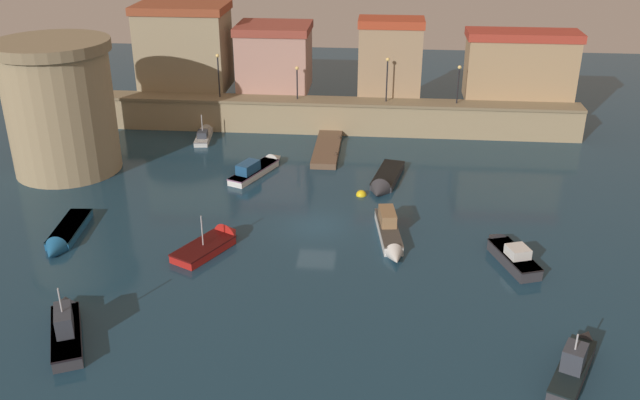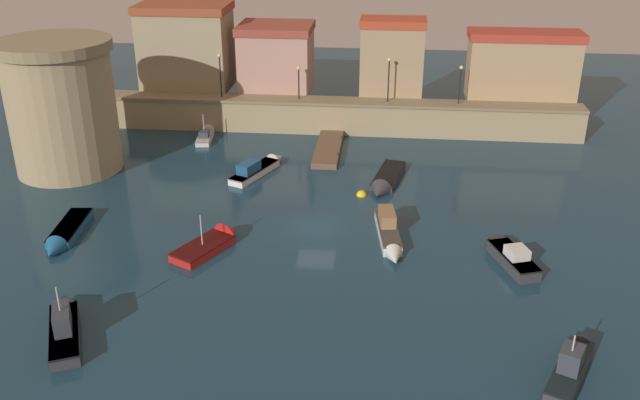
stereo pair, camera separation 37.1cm
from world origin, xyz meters
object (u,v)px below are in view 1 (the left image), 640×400
quay_lamp_0 (218,69)px  moored_boat_2 (64,237)px  moored_boat_4 (384,182)px  moored_boat_1 (215,242)px  quay_lamp_2 (387,73)px  moored_boat_6 (259,167)px  moored_boat_8 (576,361)px  moored_boat_7 (66,324)px  mooring_buoy_0 (361,195)px  fortress_tower (60,107)px  quay_lamp_1 (297,77)px  moored_boat_5 (205,134)px  moored_boat_0 (509,252)px  moored_boat_3 (390,233)px  quay_lamp_3 (459,78)px

quay_lamp_0 → moored_boat_2: bearing=-102.7°
moored_boat_4 → moored_boat_1: bearing=-33.1°
quay_lamp_2 → moored_boat_2: size_ratio=0.61×
moored_boat_6 → quay_lamp_2: bearing=-20.6°
moored_boat_1 → moored_boat_8: bearing=-90.3°
moored_boat_7 → mooring_buoy_0: size_ratio=8.26×
moored_boat_8 → fortress_tower: bearing=82.7°
quay_lamp_1 → moored_boat_7: bearing=-103.8°
moored_boat_6 → moored_boat_4: bearing=-76.3°
moored_boat_4 → moored_boat_5: (-15.87, 9.22, 0.03)m
quay_lamp_0 → moored_boat_1: 23.27m
moored_boat_0 → moored_boat_3: size_ratio=0.80×
moored_boat_5 → moored_boat_8: bearing=-146.6°
fortress_tower → quay_lamp_3: size_ratio=3.03×
moored_boat_4 → moored_boat_5: moored_boat_5 is taller
fortress_tower → moored_boat_3: 27.14m
quay_lamp_3 → moored_boat_0: bearing=-86.4°
moored_boat_2 → moored_boat_5: 20.36m
moored_boat_1 → moored_boat_3: bearing=-52.9°
moored_boat_0 → moored_boat_1: moored_boat_1 is taller
quay_lamp_0 → moored_boat_6: quay_lamp_0 is taller
moored_boat_4 → moored_boat_7: size_ratio=1.10×
quay_lamp_0 → quay_lamp_1: 7.03m
moored_boat_7 → moored_boat_1: bearing=-53.7°
quay_lamp_1 → moored_boat_1: quay_lamp_1 is taller
fortress_tower → moored_boat_5: (8.71, 8.39, -4.81)m
quay_lamp_0 → quay_lamp_3: (21.00, 0.00, -0.31)m
quay_lamp_1 → moored_boat_1: (-2.47, -22.23, -4.64)m
fortress_tower → quay_lamp_0: 14.56m
fortress_tower → mooring_buoy_0: (22.95, -2.84, -5.11)m
fortress_tower → quay_lamp_1: size_ratio=3.44×
moored_boat_0 → moored_boat_2: size_ratio=0.86×
quay_lamp_2 → moored_boat_5: 16.84m
quay_lamp_0 → quay_lamp_2: quay_lamp_0 is taller
quay_lamp_2 → quay_lamp_3: 6.14m
moored_boat_5 → moored_boat_0: bearing=-136.4°
quay_lamp_3 → moored_boat_2: size_ratio=0.52×
quay_lamp_1 → moored_boat_2: size_ratio=0.46×
moored_boat_2 → moored_boat_0: bearing=85.4°
quay_lamp_1 → moored_boat_2: bearing=-118.3°
moored_boat_6 → moored_boat_7: size_ratio=1.06×
quay_lamp_1 → quay_lamp_3: quay_lamp_3 is taller
moored_boat_3 → moored_boat_6: moored_boat_3 is taller
quay_lamp_0 → moored_boat_7: 32.18m
moored_boat_3 → moored_boat_4: bearing=175.2°
quay_lamp_1 → quay_lamp_2: 7.88m
quay_lamp_3 → moored_boat_3: bearing=-105.6°
fortress_tower → moored_boat_5: fortress_tower is taller
moored_boat_5 → moored_boat_7: 29.30m
quay_lamp_2 → moored_boat_8: (8.97, -32.51, -4.94)m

